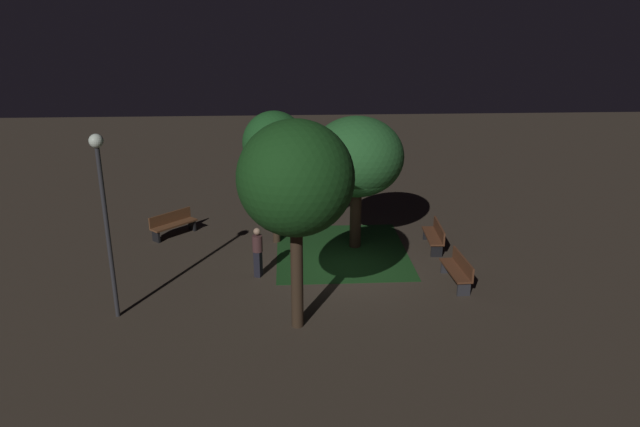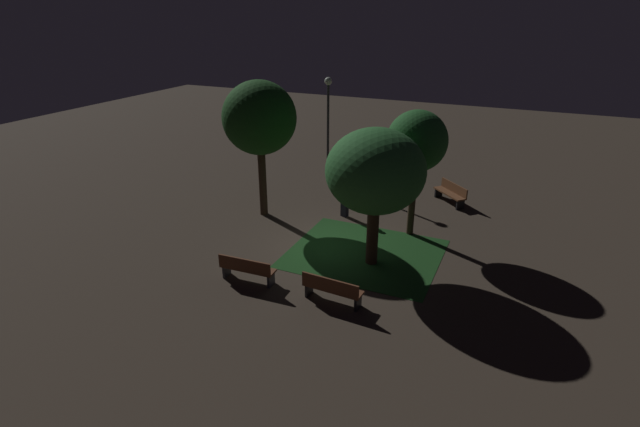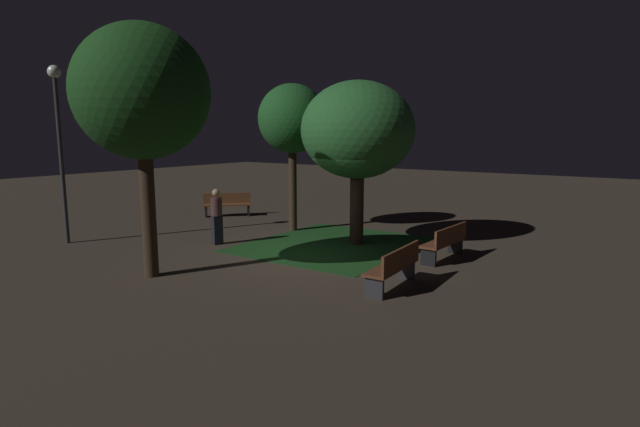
{
  "view_description": "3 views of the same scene",
  "coord_description": "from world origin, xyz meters",
  "px_view_note": "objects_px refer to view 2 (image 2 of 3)",
  "views": [
    {
      "loc": [
        -17.44,
        1.94,
        7.87
      ],
      "look_at": [
        1.39,
        0.86,
        1.38
      ],
      "focal_mm": 32.87,
      "sensor_mm": 36.0,
      "label": 1
    },
    {
      "loc": [
        6.01,
        -14.26,
        8.01
      ],
      "look_at": [
        -0.4,
        0.1,
        1.24
      ],
      "focal_mm": 27.01,
      "sensor_mm": 36.0,
      "label": 2
    },
    {
      "loc": [
        -10.67,
        -7.64,
        3.22
      ],
      "look_at": [
        0.65,
        0.12,
        1.0
      ],
      "focal_mm": 28.41,
      "sensor_mm": 36.0,
      "label": 3
    }
  ],
  "objects_px": {
    "bench_front_right": "(332,289)",
    "bench_by_lamp": "(247,268)",
    "tree_left_canopy": "(417,142)",
    "tree_tall_center": "(375,172)",
    "tree_near_wall": "(259,119)",
    "bench_lawn_edge": "(451,192)",
    "pedestrian": "(345,197)",
    "lamp_post_plaza_east": "(328,113)"
  },
  "relations": [
    {
      "from": "bench_by_lamp",
      "to": "lamp_post_plaza_east",
      "type": "distance_m",
      "value": 10.36
    },
    {
      "from": "bench_by_lamp",
      "to": "tree_left_canopy",
      "type": "relative_size",
      "value": 0.38
    },
    {
      "from": "bench_lawn_edge",
      "to": "tree_left_canopy",
      "type": "bearing_deg",
      "value": -102.49
    },
    {
      "from": "bench_by_lamp",
      "to": "tree_near_wall",
      "type": "height_order",
      "value": "tree_near_wall"
    },
    {
      "from": "tree_near_wall",
      "to": "tree_tall_center",
      "type": "xyz_separation_m",
      "value": [
        5.44,
        -2.15,
        -0.78
      ]
    },
    {
      "from": "bench_front_right",
      "to": "tree_tall_center",
      "type": "bearing_deg",
      "value": 84.01
    },
    {
      "from": "tree_near_wall",
      "to": "pedestrian",
      "type": "xyz_separation_m",
      "value": [
        3.17,
        1.17,
        -3.17
      ]
    },
    {
      "from": "bench_lawn_edge",
      "to": "tree_left_canopy",
      "type": "height_order",
      "value": "tree_left_canopy"
    },
    {
      "from": "tree_left_canopy",
      "to": "tree_tall_center",
      "type": "height_order",
      "value": "tree_left_canopy"
    },
    {
      "from": "bench_lawn_edge",
      "to": "tree_left_canopy",
      "type": "relative_size",
      "value": 0.34
    },
    {
      "from": "pedestrian",
      "to": "tree_near_wall",
      "type": "bearing_deg",
      "value": -159.78
    },
    {
      "from": "bench_lawn_edge",
      "to": "pedestrian",
      "type": "relative_size",
      "value": 1.01
    },
    {
      "from": "bench_front_right",
      "to": "bench_by_lamp",
      "type": "bearing_deg",
      "value": -180.0
    },
    {
      "from": "tree_near_wall",
      "to": "tree_tall_center",
      "type": "relative_size",
      "value": 1.19
    },
    {
      "from": "tree_near_wall",
      "to": "tree_tall_center",
      "type": "distance_m",
      "value": 5.9
    },
    {
      "from": "bench_by_lamp",
      "to": "tree_left_canopy",
      "type": "height_order",
      "value": "tree_left_canopy"
    },
    {
      "from": "bench_front_right",
      "to": "tree_tall_center",
      "type": "relative_size",
      "value": 0.39
    },
    {
      "from": "bench_by_lamp",
      "to": "tree_near_wall",
      "type": "bearing_deg",
      "value": 114.59
    },
    {
      "from": "bench_lawn_edge",
      "to": "tree_near_wall",
      "type": "bearing_deg",
      "value": -147.08
    },
    {
      "from": "bench_by_lamp",
      "to": "tree_near_wall",
      "type": "relative_size",
      "value": 0.33
    },
    {
      "from": "bench_front_right",
      "to": "tree_near_wall",
      "type": "distance_m",
      "value": 7.96
    },
    {
      "from": "tree_tall_center",
      "to": "pedestrian",
      "type": "height_order",
      "value": "tree_tall_center"
    },
    {
      "from": "bench_lawn_edge",
      "to": "tree_tall_center",
      "type": "bearing_deg",
      "value": -102.52
    },
    {
      "from": "bench_front_right",
      "to": "bench_lawn_edge",
      "type": "relative_size",
      "value": 1.12
    },
    {
      "from": "lamp_post_plaza_east",
      "to": "bench_lawn_edge",
      "type": "bearing_deg",
      "value": -4.02
    },
    {
      "from": "tree_left_canopy",
      "to": "lamp_post_plaza_east",
      "type": "bearing_deg",
      "value": 140.89
    },
    {
      "from": "bench_front_right",
      "to": "tree_near_wall",
      "type": "relative_size",
      "value": 0.33
    },
    {
      "from": "tree_left_canopy",
      "to": "tree_tall_center",
      "type": "distance_m",
      "value": 2.87
    },
    {
      "from": "tree_left_canopy",
      "to": "tree_near_wall",
      "type": "bearing_deg",
      "value": -174.07
    },
    {
      "from": "bench_by_lamp",
      "to": "bench_front_right",
      "type": "distance_m",
      "value": 2.89
    },
    {
      "from": "bench_by_lamp",
      "to": "bench_front_right",
      "type": "relative_size",
      "value": 1.0
    },
    {
      "from": "pedestrian",
      "to": "tree_left_canopy",
      "type": "bearing_deg",
      "value": -10.51
    },
    {
      "from": "tree_left_canopy",
      "to": "tree_near_wall",
      "type": "height_order",
      "value": "tree_near_wall"
    },
    {
      "from": "bench_by_lamp",
      "to": "lamp_post_plaza_east",
      "type": "bearing_deg",
      "value": 98.42
    },
    {
      "from": "tree_left_canopy",
      "to": "bench_lawn_edge",
      "type": "bearing_deg",
      "value": 77.51
    },
    {
      "from": "bench_lawn_edge",
      "to": "lamp_post_plaza_east",
      "type": "distance_m",
      "value": 6.78
    },
    {
      "from": "bench_lawn_edge",
      "to": "tree_left_canopy",
      "type": "xyz_separation_m",
      "value": [
        -0.85,
        -3.85,
        3.11
      ]
    },
    {
      "from": "bench_front_right",
      "to": "lamp_post_plaza_east",
      "type": "distance_m",
      "value": 11.14
    },
    {
      "from": "tree_left_canopy",
      "to": "pedestrian",
      "type": "relative_size",
      "value": 2.94
    },
    {
      "from": "tree_near_wall",
      "to": "tree_left_canopy",
      "type": "bearing_deg",
      "value": 5.93
    },
    {
      "from": "tree_tall_center",
      "to": "pedestrian",
      "type": "distance_m",
      "value": 4.68
    },
    {
      "from": "bench_by_lamp",
      "to": "lamp_post_plaza_east",
      "type": "height_order",
      "value": "lamp_post_plaza_east"
    }
  ]
}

